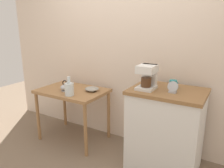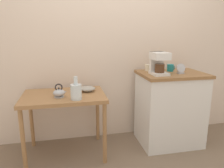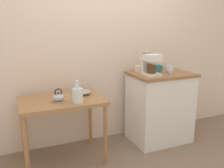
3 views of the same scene
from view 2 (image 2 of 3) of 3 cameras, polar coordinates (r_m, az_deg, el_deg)
ground_plane at (r=2.81m, az=1.53°, el=-16.45°), size 8.00×8.00×0.00m
back_wall at (r=2.86m, az=1.74°, el=13.48°), size 4.40×0.10×2.80m
wooden_table at (r=2.47m, az=-12.63°, el=-4.75°), size 0.91×0.62×0.73m
kitchen_counter at (r=2.84m, az=15.07°, el=-6.24°), size 0.78×0.59×0.93m
bowl_stoneware at (r=2.52m, az=-6.58°, el=-1.22°), size 0.18×0.18×0.06m
teakettle at (r=2.35m, az=-13.88°, el=-2.28°), size 0.15×0.13×0.15m
glass_carafe_vase at (r=2.22m, az=-9.54°, el=-1.93°), size 0.11×0.11×0.24m
coffee_maker at (r=2.55m, az=12.35°, el=5.64°), size 0.18×0.22×0.26m
mug_dark_teal at (r=2.81m, az=15.30°, el=4.19°), size 0.09×0.08×0.09m
mug_small_cream at (r=2.77m, az=9.61°, el=4.30°), size 0.09×0.08×0.08m
table_clock at (r=2.68m, az=17.84°, el=3.77°), size 0.11×0.05×0.12m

